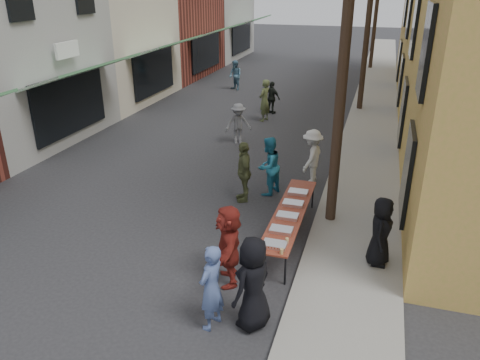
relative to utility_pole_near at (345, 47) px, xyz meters
The scene contains 27 objects.
ground 6.91m from the utility_pole_near, 145.10° to the right, with size 120.00×120.00×0.00m, color #28282B.
sidewalk 12.82m from the utility_pole_near, 86.66° to the left, with size 2.20×60.00×0.10m, color gray.
storefront_row 18.65m from the utility_pole_near, 140.09° to the left, with size 8.00×37.00×9.00m.
utility_pole_near is the anchor object (origin of this frame).
utility_pole_mid 12.00m from the utility_pole_near, 90.00° to the left, with size 0.26×0.26×9.00m, color #2D2116.
utility_pole_far 24.00m from the utility_pole_near, 90.00° to the left, with size 0.26×0.26×9.00m, color #2D2116.
serving_table 4.07m from the utility_pole_near, 125.73° to the right, with size 0.70×4.00×0.75m.
catering_tray_sausage 4.77m from the utility_pole_near, 106.93° to the right, with size 0.50×0.33×0.08m, color maroon.
catering_tray_foil_b 4.41m from the utility_pole_near, 111.50° to the right, with size 0.50×0.33×0.08m, color #B2B2B7.
catering_tray_buns 4.10m from the utility_pole_near, 119.96° to the right, with size 0.50×0.33×0.08m, color tan.
catering_tray_foil_d 3.90m from the utility_pole_near, 137.05° to the right, with size 0.50×0.33×0.08m, color #B2B2B7.
catering_tray_buns_end 3.81m from the utility_pole_near, behind, with size 0.50×0.33×0.08m, color tan.
condiment_jar_a 4.99m from the utility_pole_near, 109.04° to the right, with size 0.07×0.07×0.08m, color #A57F26.
condiment_jar_b 4.93m from the utility_pole_near, 109.62° to the right, with size 0.07×0.07×0.08m, color #A57F26.
condiment_jar_c 4.87m from the utility_pole_near, 110.23° to the right, with size 0.07×0.07×0.08m, color #A57F26.
cup_stack 4.87m from the utility_pole_near, 102.17° to the right, with size 0.08×0.08×0.12m, color tan.
guest_front_a 5.81m from the utility_pole_near, 101.35° to the right, with size 0.89×0.58×1.83m, color black.
guest_front_b 6.19m from the utility_pole_near, 108.83° to the right, with size 0.62×0.41×1.70m, color #4E6398.
guest_front_c 4.32m from the utility_pole_near, 148.37° to the left, with size 0.86×0.67×1.76m, color teal.
guest_front_d 4.43m from the utility_pole_near, 110.66° to the left, with size 1.13×0.65×1.75m, color silver.
guest_front_e 4.47m from the utility_pole_near, 166.63° to the left, with size 1.04×0.43×1.78m, color #586037.
guest_queue_back 5.20m from the utility_pole_near, 117.82° to the right, with size 1.65×0.52×1.77m, color maroon.
server 4.23m from the utility_pole_near, 55.82° to the right, with size 0.78×0.51×1.59m, color black.
passerby_left 7.83m from the utility_pole_near, 127.73° to the left, with size 1.02×0.59×1.59m, color slate.
passerby_mid 11.52m from the utility_pole_near, 111.47° to the left, with size 0.89×0.37×1.53m, color black.
passerby_right 10.35m from the utility_pole_near, 114.50° to the left, with size 0.68×0.45×1.87m, color #546037.
passerby_far 16.70m from the utility_pole_near, 116.24° to the left, with size 0.81×0.63×1.68m, color teal.
Camera 1 is at (5.19, -8.21, 5.94)m, focal length 35.00 mm.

